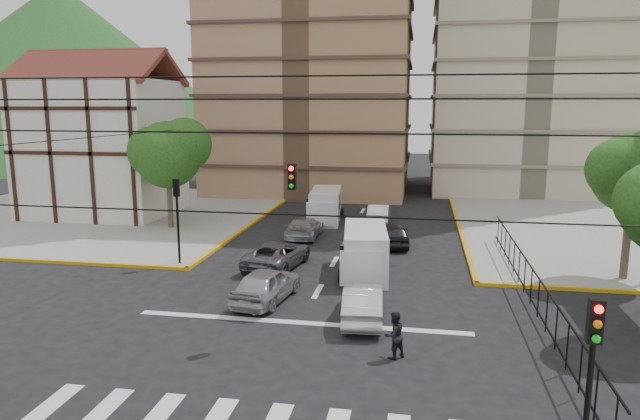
% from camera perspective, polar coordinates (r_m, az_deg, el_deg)
% --- Properties ---
extents(ground, '(160.00, 160.00, 0.00)m').
position_cam_1_polar(ground, '(21.24, -2.66, -12.37)').
color(ground, black).
rests_on(ground, ground).
extents(sidewalk_nw, '(26.00, 26.00, 0.15)m').
position_cam_1_polar(sidewalk_nw, '(46.76, -21.57, -0.31)').
color(sidewalk_nw, gray).
rests_on(sidewalk_nw, ground).
extents(stop_line, '(13.00, 0.40, 0.01)m').
position_cam_1_polar(stop_line, '(22.32, -1.97, -11.19)').
color(stop_line, silver).
rests_on(stop_line, ground).
extents(tudor_building, '(10.80, 8.05, 12.23)m').
position_cam_1_polar(tudor_building, '(45.62, -20.93, 6.05)').
color(tudor_building, silver).
rests_on(tudor_building, ground).
extents(distant_hill, '(70.00, 70.00, 28.00)m').
position_cam_1_polar(distant_hill, '(107.19, -24.28, 12.68)').
color(distant_hill, '#244D19').
rests_on(distant_hill, ground).
extents(park_fence, '(0.10, 22.50, 1.66)m').
position_cam_1_polar(park_fence, '(25.42, 20.24, -9.12)').
color(park_fence, black).
rests_on(park_fence, ground).
extents(tree_park_c, '(4.65, 3.80, 7.25)m').
position_cam_1_polar(tree_park_c, '(29.89, 29.03, 3.59)').
color(tree_park_c, '#473828').
rests_on(tree_park_c, ground).
extents(tree_tudor, '(5.39, 4.40, 7.43)m').
position_cam_1_polar(tree_tudor, '(38.79, -14.87, 5.67)').
color(tree_tudor, '#473828').
rests_on(tree_tudor, ground).
extents(traffic_light_se, '(0.28, 0.22, 4.40)m').
position_cam_1_polar(traffic_light_se, '(12.88, 25.45, -14.11)').
color(traffic_light_se, black).
rests_on(traffic_light_se, ground).
extents(traffic_light_nw, '(0.28, 0.22, 4.40)m').
position_cam_1_polar(traffic_light_nw, '(29.94, -14.10, 0.30)').
color(traffic_light_nw, black).
rests_on(traffic_light_nw, ground).
extents(traffic_light_hanging, '(18.00, 9.12, 0.92)m').
position_cam_1_polar(traffic_light_hanging, '(17.75, -4.25, 2.86)').
color(traffic_light_hanging, black).
rests_on(traffic_light_hanging, ground).
extents(van_right_lane, '(2.59, 5.35, 2.32)m').
position_cam_1_polar(van_right_lane, '(27.85, 4.49, -4.35)').
color(van_right_lane, silver).
rests_on(van_right_lane, ground).
extents(van_left_lane, '(2.45, 5.26, 2.30)m').
position_cam_1_polar(van_left_lane, '(40.44, 0.52, 0.34)').
color(van_left_lane, silver).
rests_on(van_left_lane, ground).
extents(car_silver_front_left, '(2.41, 4.59, 1.49)m').
position_cam_1_polar(car_silver_front_left, '(24.45, -5.40, -7.43)').
color(car_silver_front_left, '#AAAAAE').
rests_on(car_silver_front_left, ground).
extents(car_white_front_right, '(1.83, 4.38, 1.41)m').
position_cam_1_polar(car_white_front_right, '(22.45, 4.30, -9.18)').
color(car_white_front_right, silver).
rests_on(car_white_front_right, ground).
extents(car_grey_mid_left, '(2.99, 5.20, 1.36)m').
position_cam_1_polar(car_grey_mid_left, '(29.43, -4.27, -4.43)').
color(car_grey_mid_left, slate).
rests_on(car_grey_mid_left, ground).
extents(car_silver_rear_left, '(1.89, 4.55, 1.31)m').
position_cam_1_polar(car_silver_rear_left, '(35.82, -1.57, -1.74)').
color(car_silver_rear_left, '#ACACB0').
rests_on(car_silver_rear_left, ground).
extents(car_darkgrey_mid_right, '(2.10, 4.20, 1.38)m').
position_cam_1_polar(car_darkgrey_mid_right, '(34.06, 7.42, -2.42)').
color(car_darkgrey_mid_right, black).
rests_on(car_darkgrey_mid_right, ground).
extents(car_white_rear_right, '(1.53, 4.15, 1.36)m').
position_cam_1_polar(car_white_rear_right, '(40.51, 5.89, -0.32)').
color(car_white_rear_right, silver).
rests_on(car_white_rear_right, ground).
extents(pedestrian_crosswalk, '(0.98, 0.96, 1.60)m').
position_cam_1_polar(pedestrian_crosswalk, '(19.32, 7.41, -12.29)').
color(pedestrian_crosswalk, black).
rests_on(pedestrian_crosswalk, ground).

